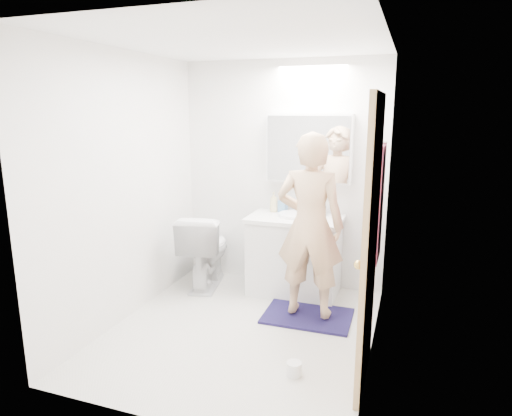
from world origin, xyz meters
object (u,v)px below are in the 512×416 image
at_px(medicine_cabinet, 309,148).
at_px(person, 310,226).
at_px(toilet_paper_roll, 294,369).
at_px(vanity_cabinet, 294,257).
at_px(toilet, 205,249).
at_px(soap_bottle_b, 283,203).
at_px(soap_bottle_a, 274,202).
at_px(toothbrush_cup, 321,211).

height_order(medicine_cabinet, person, medicine_cabinet).
xyz_separation_m(medicine_cabinet, person, (0.19, -0.73, -0.62)).
xyz_separation_m(medicine_cabinet, toilet_paper_roll, (0.31, -1.67, -1.45)).
distance_m(vanity_cabinet, toilet, 0.97).
bearing_deg(soap_bottle_b, toilet, -159.38).
distance_m(person, soap_bottle_a, 0.87).
distance_m(medicine_cabinet, person, 0.98).
distance_m(toilet, toilet_paper_roll, 1.94).
distance_m(vanity_cabinet, medicine_cabinet, 1.13).
relative_size(soap_bottle_b, toothbrush_cup, 1.75).
xyz_separation_m(toothbrush_cup, toilet_paper_roll, (0.15, -1.62, -0.82)).
xyz_separation_m(toilet, soap_bottle_b, (0.78, 0.30, 0.50)).
bearing_deg(medicine_cabinet, vanity_cabinet, -110.30).
bearing_deg(soap_bottle_b, medicine_cabinet, 6.57).
bearing_deg(person, medicine_cabinet, -76.21).
xyz_separation_m(toilet, toothbrush_cup, (1.20, 0.28, 0.46)).
xyz_separation_m(toilet, soap_bottle_a, (0.69, 0.27, 0.52)).
xyz_separation_m(soap_bottle_a, toothbrush_cup, (0.51, 0.01, -0.06)).
xyz_separation_m(vanity_cabinet, toothbrush_cup, (0.23, 0.16, 0.48)).
bearing_deg(toilet, medicine_cabinet, -173.68).
bearing_deg(soap_bottle_a, vanity_cabinet, -28.40).
relative_size(soap_bottle_a, toilet_paper_roll, 1.94).
xyz_separation_m(vanity_cabinet, soap_bottle_b, (-0.18, 0.18, 0.52)).
height_order(person, soap_bottle_a, person).
bearing_deg(soap_bottle_b, vanity_cabinet, -44.54).
bearing_deg(toilet_paper_roll, medicine_cabinet, 100.37).
height_order(medicine_cabinet, soap_bottle_a, medicine_cabinet).
bearing_deg(toothbrush_cup, soap_bottle_a, -178.87).
bearing_deg(vanity_cabinet, person, -62.72).
xyz_separation_m(vanity_cabinet, toilet_paper_roll, (0.38, -1.46, -0.34)).
bearing_deg(vanity_cabinet, toilet, -173.22).
height_order(vanity_cabinet, toilet, toilet).
bearing_deg(person, toilet, -19.05).
relative_size(soap_bottle_a, toothbrush_cup, 2.04).
bearing_deg(toilet, toothbrush_cup, -178.04).
bearing_deg(toothbrush_cup, medicine_cabinet, 162.01).
bearing_deg(vanity_cabinet, medicine_cabinet, 69.70).
xyz_separation_m(soap_bottle_b, toilet_paper_roll, (0.57, -1.64, -0.86)).
xyz_separation_m(vanity_cabinet, medicine_cabinet, (0.08, 0.21, 1.11)).
relative_size(medicine_cabinet, soap_bottle_a, 4.12).
bearing_deg(toothbrush_cup, toilet, -167.08).
relative_size(vanity_cabinet, person, 0.54).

